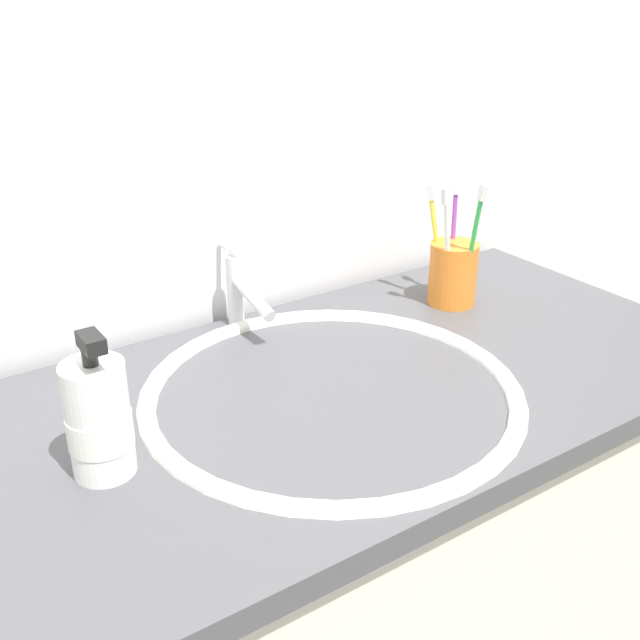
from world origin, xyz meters
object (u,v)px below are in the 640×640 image
Objects in this scene: faucet at (242,291)px; toothbrush_white at (447,241)px; toothbrush_cup at (453,274)px; toothbrush_green at (473,239)px; toothbrush_purple at (453,230)px; soap_dispenser at (99,420)px; toothbrush_yellow at (436,235)px.

toothbrush_white reaches higher than faucet.
toothbrush_white is at bearing -154.70° from toothbrush_cup.
toothbrush_green reaches higher than toothbrush_cup.
toothbrush_cup is 0.53× the size of toothbrush_purple.
toothbrush_purple is (0.33, -0.08, 0.05)m from faucet.
toothbrush_purple is at bearing 37.96° from toothbrush_white.
soap_dispenser is at bearing -168.41° from toothbrush_cup.
toothbrush_white is (-0.03, 0.02, -0.00)m from toothbrush_green.
toothbrush_cup is 0.52× the size of toothbrush_white.
toothbrush_purple is at bearing 54.61° from toothbrush_cup.
toothbrush_yellow is 0.97× the size of toothbrush_purple.
toothbrush_green is at bearing -36.84° from toothbrush_white.
toothbrush_cup is 0.62m from soap_dispenser.
toothbrush_cup is (0.32, -0.10, -0.01)m from faucet.
toothbrush_green is 1.10× the size of toothbrush_yellow.
toothbrush_cup is 0.49× the size of toothbrush_green.
toothbrush_yellow is 0.61m from soap_dispenser.
toothbrush_purple is (0.02, 0.06, -0.01)m from toothbrush_green.
toothbrush_green is 0.07m from toothbrush_yellow.
toothbrush_green is 0.04m from toothbrush_white.
soap_dispenser is (-0.59, -0.15, -0.04)m from toothbrush_yellow.
toothbrush_yellow is (0.01, 0.04, -0.01)m from toothbrush_white.
faucet is 0.35m from toothbrush_purple.
faucet is 0.31m from toothbrush_white.
faucet is at bearing 166.29° from toothbrush_purple.
faucet reaches higher than toothbrush_cup.
toothbrush_green reaches higher than toothbrush_purple.
toothbrush_green is (0.32, -0.14, 0.06)m from faucet.
toothbrush_yellow is (-0.02, 0.06, -0.01)m from toothbrush_green.
toothbrush_green is (-0.00, -0.04, 0.07)m from toothbrush_cup.
soap_dispenser is at bearing -165.66° from toothbrush_yellow.
toothbrush_green is 0.06m from toothbrush_purple.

